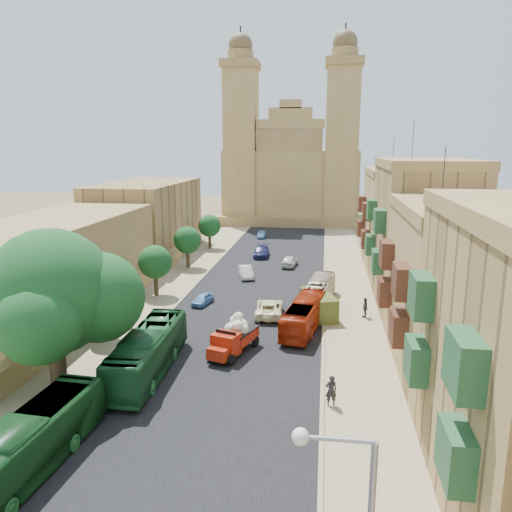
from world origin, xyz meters
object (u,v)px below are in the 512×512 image
(church, at_px, (292,173))
(ficus_tree, at_px, (53,296))
(bus_green_south, at_px, (27,446))
(bus_green_north, at_px, (148,352))
(street_tree_c, at_px, (187,240))
(pedestrian_c, at_px, (365,308))
(bus_red_east, at_px, (304,315))
(car_blue_b, at_px, (262,234))
(pedestrian_a, at_px, (331,390))
(car_white_b, at_px, (289,261))
(street_tree_a, at_px, (104,303))
(olive_pickup, at_px, (318,305))
(street_tree_b, at_px, (155,262))
(car_white_a, at_px, (246,272))
(car_cream, at_px, (269,308))
(bus_cream_east, at_px, (319,292))
(red_truck, at_px, (233,337))
(street_tree_d, at_px, (209,226))
(car_blue_a, at_px, (203,299))
(car_dkblue, at_px, (261,252))

(church, relative_size, ficus_tree, 3.56)
(bus_green_south, xyz_separation_m, bus_green_north, (1.89, 10.87, 0.09))
(street_tree_c, distance_m, pedestrian_c, 26.14)
(pedestrian_c, bearing_deg, bus_red_east, -38.49)
(car_blue_b, distance_m, pedestrian_a, 54.83)
(car_blue_b, distance_m, pedestrian_c, 40.25)
(car_white_b, bearing_deg, street_tree_c, 17.49)
(bus_green_north, bearing_deg, car_blue_b, 87.25)
(street_tree_a, bearing_deg, church, 81.46)
(olive_pickup, height_order, bus_red_east, bus_red_east)
(bus_green_north, bearing_deg, street_tree_b, 105.86)
(car_white_a, distance_m, pedestrian_a, 29.71)
(bus_green_north, xyz_separation_m, car_cream, (6.74, 12.67, -0.81))
(ficus_tree, relative_size, bus_cream_east, 1.16)
(red_truck, distance_m, bus_red_east, 7.42)
(street_tree_d, relative_size, red_truck, 0.95)
(street_tree_c, relative_size, bus_green_south, 0.51)
(bus_green_north, bearing_deg, pedestrian_a, -13.70)
(street_tree_a, distance_m, street_tree_d, 36.00)
(street_tree_b, relative_size, street_tree_d, 1.03)
(pedestrian_c, bearing_deg, car_white_b, -140.63)
(ficus_tree, height_order, olive_pickup, ficus_tree)
(street_tree_a, bearing_deg, red_truck, -6.70)
(car_blue_a, height_order, pedestrian_c, pedestrian_c)
(street_tree_d, xyz_separation_m, bus_green_north, (5.39, -41.25, -1.87))
(bus_red_east, height_order, pedestrian_c, bus_red_east)
(car_white_b, bearing_deg, pedestrian_c, 120.59)
(street_tree_b, relative_size, car_white_a, 1.28)
(car_white_a, relative_size, pedestrian_a, 2.14)
(car_blue_a, bearing_deg, bus_red_east, -16.66)
(street_tree_b, xyz_separation_m, street_tree_c, (0.00, 12.00, -0.00))
(ficus_tree, height_order, red_truck, ficus_tree)
(street_tree_d, height_order, car_white_b, street_tree_d)
(car_cream, height_order, pedestrian_c, pedestrian_c)
(street_tree_a, height_order, street_tree_d, street_tree_d)
(street_tree_d, bearing_deg, church, 71.91)
(olive_pickup, distance_m, car_white_b, 18.81)
(street_tree_b, bearing_deg, car_cream, -20.70)
(church, xyz_separation_m, pedestrian_a, (7.50, -74.48, -8.56))
(street_tree_a, xyz_separation_m, bus_green_south, (3.50, -16.12, -1.62))
(street_tree_d, height_order, car_dkblue, street_tree_d)
(car_dkblue, distance_m, car_white_b, 6.63)
(street_tree_a, distance_m, bus_cream_east, 20.22)
(bus_green_south, bearing_deg, red_truck, 68.92)
(street_tree_d, xyz_separation_m, pedestrian_c, (20.62, -27.85, -2.49))
(car_dkblue, relative_size, pedestrian_c, 2.72)
(car_cream, relative_size, car_blue_b, 1.55)
(pedestrian_a, bearing_deg, car_cream, -82.08)
(olive_pickup, distance_m, bus_green_south, 27.40)
(church, xyz_separation_m, car_white_a, (-2.07, -46.36, -8.84))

